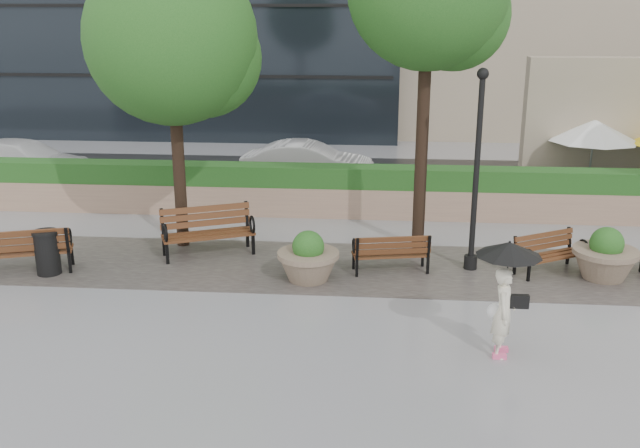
# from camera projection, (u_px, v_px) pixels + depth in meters

# --- Properties ---
(ground) EXTENTS (100.00, 100.00, 0.00)m
(ground) POSITION_uv_depth(u_px,v_px,m) (360.00, 329.00, 12.50)
(ground) COLOR gray
(ground) RESTS_ON ground
(cobble_strip) EXTENTS (28.00, 3.20, 0.01)m
(cobble_strip) POSITION_uv_depth(u_px,v_px,m) (364.00, 268.00, 15.36)
(cobble_strip) COLOR #383330
(cobble_strip) RESTS_ON ground
(hedge_wall) EXTENTS (24.00, 0.80, 1.35)m
(hedge_wall) POSITION_uv_depth(u_px,v_px,m) (368.00, 192.00, 18.97)
(hedge_wall) COLOR tan
(hedge_wall) RESTS_ON ground
(asphalt_street) EXTENTS (40.00, 7.00, 0.00)m
(asphalt_street) POSITION_uv_depth(u_px,v_px,m) (370.00, 180.00, 22.97)
(asphalt_street) COLOR black
(asphalt_street) RESTS_ON ground
(bench_0) EXTENTS (2.01, 1.30, 1.01)m
(bench_0) POSITION_uv_depth(u_px,v_px,m) (26.00, 259.00, 15.02)
(bench_0) COLOR #582C19
(bench_0) RESTS_ON ground
(bench_1) EXTENTS (2.17, 1.55, 1.09)m
(bench_1) POSITION_uv_depth(u_px,v_px,m) (208.00, 242.00, 16.06)
(bench_1) COLOR #582C19
(bench_1) RESTS_ON ground
(bench_2) EXTENTS (1.68, 0.93, 0.85)m
(bench_2) POSITION_uv_depth(u_px,v_px,m) (390.00, 261.00, 15.07)
(bench_2) COLOR #582C19
(bench_2) RESTS_ON ground
(bench_3) EXTENTS (1.64, 1.31, 0.83)m
(bench_3) POSITION_uv_depth(u_px,v_px,m) (549.00, 262.00, 15.04)
(bench_3) COLOR #582C19
(bench_3) RESTS_ON ground
(planter_left) EXTENTS (1.27, 1.27, 1.06)m
(planter_left) POSITION_uv_depth(u_px,v_px,m) (308.00, 261.00, 14.57)
(planter_left) COLOR #7F6B56
(planter_left) RESTS_ON ground
(planter_right) EXTENTS (1.32, 1.32, 1.11)m
(planter_right) POSITION_uv_depth(u_px,v_px,m) (605.00, 259.00, 14.66)
(planter_right) COLOR #7F6B56
(planter_right) RESTS_ON ground
(trash_bin) EXTENTS (0.54, 0.54, 0.90)m
(trash_bin) POSITION_uv_depth(u_px,v_px,m) (47.00, 254.00, 14.90)
(trash_bin) COLOR black
(trash_bin) RESTS_ON ground
(lamppost) EXTENTS (0.28, 0.28, 4.25)m
(lamppost) POSITION_uv_depth(u_px,v_px,m) (476.00, 184.00, 14.77)
(lamppost) COLOR black
(lamppost) RESTS_ON ground
(tree_0) EXTENTS (3.81, 3.78, 6.63)m
(tree_0) POSITION_uv_depth(u_px,v_px,m) (179.00, 44.00, 15.55)
(tree_0) COLOR black
(tree_0) RESTS_ON ground
(patio_umb_white) EXTENTS (2.50, 2.50, 2.30)m
(patio_umb_white) POSITION_uv_depth(u_px,v_px,m) (594.00, 131.00, 20.24)
(patio_umb_white) COLOR black
(patio_umb_white) RESTS_ON ground
(car_left) EXTENTS (4.82, 2.32, 1.35)m
(car_left) POSITION_uv_depth(u_px,v_px,m) (24.00, 162.00, 22.49)
(car_left) COLOR silver
(car_left) RESTS_ON ground
(car_right) EXTENTS (4.17, 1.61, 1.36)m
(car_right) POSITION_uv_depth(u_px,v_px,m) (309.00, 164.00, 22.21)
(car_right) COLOR silver
(car_right) RESTS_ON ground
(pedestrian) EXTENTS (1.04, 1.04, 1.91)m
(pedestrian) POSITION_uv_depth(u_px,v_px,m) (506.00, 288.00, 11.26)
(pedestrian) COLOR #EEE5C8
(pedestrian) RESTS_ON ground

